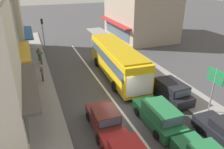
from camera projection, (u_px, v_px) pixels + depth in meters
The scene contains 14 objects.
ground_plane at pixel (121, 111), 16.61m from camera, with size 140.00×140.00×0.00m, color #3F3F42.
lane_centre_line at pixel (104, 88), 20.01m from camera, with size 0.20×28.00×0.01m, color silver.
sidewalk_left at pixel (24, 90), 19.45m from camera, with size 5.20×44.00×0.14m, color gray.
kerb_right at pixel (152, 70), 23.71m from camera, with size 2.80×44.00×0.12m, color gray.
building_right_far at pixel (140, 9), 34.81m from camera, with size 9.09×11.78×9.03m.
city_bus at pixel (117, 59), 21.58m from camera, with size 3.12×10.97×3.23m.
wagon_behind_bus_mid at pixel (159, 115), 14.80m from camera, with size 1.99×4.53×1.58m.
sedan_queue_gap_filler at pixel (105, 120), 14.44m from camera, with size 1.98×4.24×1.47m.
parked_wagon_kerb_second at pixel (169, 90), 18.04m from camera, with size 2.06×4.56×1.58m.
traffic_light_downstreet at pixel (43, 29), 29.35m from camera, with size 0.33×0.24×4.20m.
directional_road_sign at pixel (215, 80), 15.27m from camera, with size 0.10×1.40×3.60m.
pedestrian_with_handbag_near at pixel (41, 57), 24.54m from camera, with size 0.27×0.65×1.63m.
pedestrian_browsing_midblock at pixel (42, 72), 20.67m from camera, with size 0.28×0.65×1.63m.
pedestrian_far_walker at pixel (39, 53), 25.59m from camera, with size 0.64×0.43×1.63m.
Camera 1 is at (-5.66, -12.79, 9.41)m, focal length 35.00 mm.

